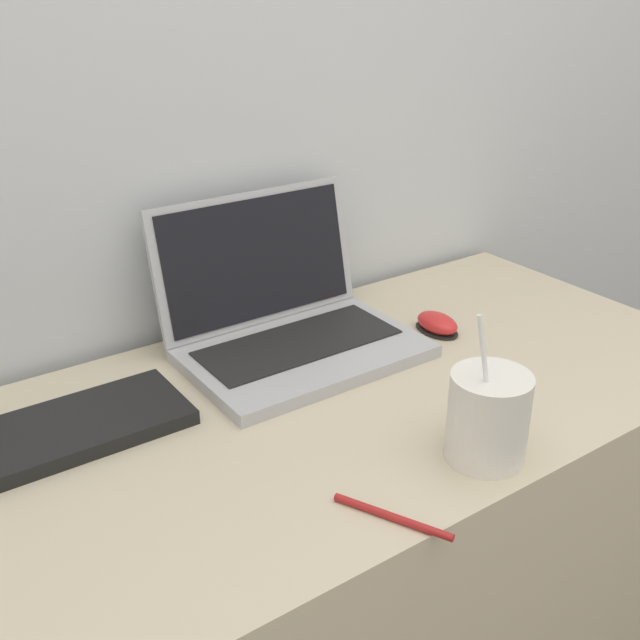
{
  "coord_description": "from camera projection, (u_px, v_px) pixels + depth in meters",
  "views": [
    {
      "loc": [
        -0.59,
        -0.44,
        1.29
      ],
      "look_at": [
        -0.02,
        0.37,
        0.83
      ],
      "focal_mm": 42.0,
      "sensor_mm": 36.0,
      "label": 1
    }
  ],
  "objects": [
    {
      "name": "desk",
      "position": [
        356.0,
        580.0,
        1.24
      ],
      "size": [
        1.13,
        0.59,
        0.74
      ],
      "color": "beige",
      "rests_on": "ground_plane"
    },
    {
      "name": "laptop",
      "position": [
        287.0,
        319.0,
        1.17
      ],
      "size": [
        0.35,
        0.28,
        0.23
      ],
      "color": "#ADADB2",
      "rests_on": "desk"
    },
    {
      "name": "drink_cup",
      "position": [
        488.0,
        416.0,
        0.9
      ],
      "size": [
        0.1,
        0.1,
        0.2
      ],
      "color": "silver",
      "rests_on": "desk"
    },
    {
      "name": "computer_mouse",
      "position": [
        437.0,
        324.0,
        1.24
      ],
      "size": [
        0.05,
        0.08,
        0.03
      ],
      "color": "black",
      "rests_on": "desk"
    },
    {
      "name": "external_keyboard",
      "position": [
        12.0,
        448.0,
        0.92
      ],
      "size": [
        0.44,
        0.14,
        0.02
      ],
      "color": "black",
      "rests_on": "desk"
    },
    {
      "name": "pen",
      "position": [
        392.0,
        517.0,
        0.81
      ],
      "size": [
        0.07,
        0.13,
        0.01
      ],
      "color": "#A51E1E",
      "rests_on": "desk"
    }
  ]
}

